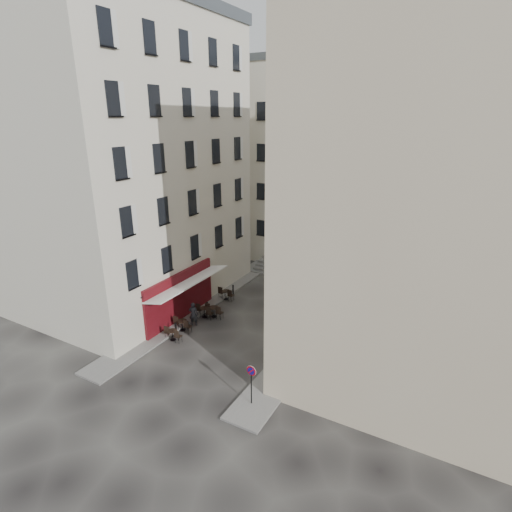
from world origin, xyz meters
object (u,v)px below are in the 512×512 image
Objects in this scene: no_parking_sign at (251,378)px; pedestrian at (193,314)px; bistro_table_b at (183,324)px; bistro_table_a at (173,334)px.

no_parking_sign is 1.34× the size of pedestrian.
pedestrian is at bearing 148.36° from no_parking_sign.
pedestrian is (0.17, 0.97, 0.36)m from bistro_table_b.
bistro_table_b is (-7.59, 4.15, -1.12)m from no_parking_sign.
bistro_table_a is at bearing 161.51° from no_parking_sign.
no_parking_sign is at bearing -21.45° from bistro_table_a.
bistro_table_b is 0.80× the size of pedestrian.
bistro_table_b reaches higher than bistro_table_a.
pedestrian is at bearing 91.81° from bistro_table_a.
no_parking_sign is 1.67× the size of bistro_table_b.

